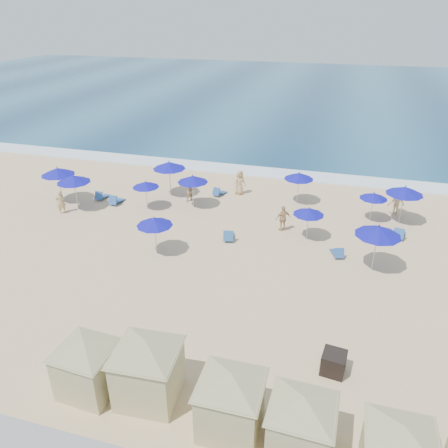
% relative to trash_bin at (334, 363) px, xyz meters
% --- Properties ---
extents(ground, '(160.00, 160.00, 0.00)m').
position_rel_trash_bin_xyz_m(ground, '(-5.76, 6.00, -0.44)').
color(ground, '#D6B487').
rests_on(ground, ground).
extents(ocean, '(160.00, 80.00, 0.06)m').
position_rel_trash_bin_xyz_m(ocean, '(-5.76, 61.00, -0.41)').
color(ocean, navy).
rests_on(ocean, ground).
extents(surf_line, '(160.00, 2.50, 0.08)m').
position_rel_trash_bin_xyz_m(surf_line, '(-5.76, 21.50, -0.40)').
color(surf_line, white).
rests_on(surf_line, ground).
extents(trash_bin, '(0.99, 0.99, 0.89)m').
position_rel_trash_bin_xyz_m(trash_bin, '(0.00, 0.00, 0.00)').
color(trash_bin, black).
rests_on(trash_bin, ground).
extents(cabana_0, '(4.12, 4.12, 2.59)m').
position_rel_trash_bin_xyz_m(cabana_0, '(-8.57, -3.33, 1.04)').
color(cabana_0, tan).
rests_on(cabana_0, ground).
extents(cabana_1, '(4.56, 4.56, 2.87)m').
position_rel_trash_bin_xyz_m(cabana_1, '(-6.35, -3.01, 1.20)').
color(cabana_1, tan).
rests_on(cabana_1, ground).
extents(cabana_2, '(4.31, 4.31, 2.70)m').
position_rel_trash_bin_xyz_m(cabana_2, '(-3.18, -3.50, 1.10)').
color(cabana_2, tan).
rests_on(cabana_2, ground).
extents(cabana_3, '(4.15, 4.15, 2.60)m').
position_rel_trash_bin_xyz_m(cabana_3, '(-0.85, -3.73, 1.05)').
color(cabana_3, tan).
rests_on(cabana_3, ground).
extents(cabana_4, '(4.12, 4.12, 2.59)m').
position_rel_trash_bin_xyz_m(cabana_4, '(1.96, -3.97, 1.04)').
color(cabana_4, tan).
rests_on(cabana_4, ground).
extents(umbrella_0, '(2.34, 2.34, 2.67)m').
position_rel_trash_bin_xyz_m(umbrella_0, '(-19.86, 11.48, 1.87)').
color(umbrella_0, '#A5A8AD').
rests_on(umbrella_0, ground).
extents(umbrella_1, '(2.29, 2.29, 2.60)m').
position_rel_trash_bin_xyz_m(umbrella_1, '(-18.04, 10.62, 1.81)').
color(umbrella_1, '#A5A8AD').
rests_on(umbrella_1, ground).
extents(umbrella_2, '(1.85, 1.85, 2.10)m').
position_rel_trash_bin_xyz_m(umbrella_2, '(-13.39, 12.03, 1.38)').
color(umbrella_2, '#A5A8AD').
rests_on(umbrella_2, ground).
extents(umbrella_3, '(2.05, 2.05, 2.33)m').
position_rel_trash_bin_xyz_m(umbrella_3, '(-10.27, 6.51, 1.58)').
color(umbrella_3, '#A5A8AD').
rests_on(umbrella_3, ground).
extents(umbrella_4, '(2.40, 2.40, 2.73)m').
position_rel_trash_bin_xyz_m(umbrella_4, '(-12.73, 14.70, 1.93)').
color(umbrella_4, '#A5A8AD').
rests_on(umbrella_4, ground).
extents(umbrella_5, '(2.14, 2.14, 2.43)m').
position_rel_trash_bin_xyz_m(umbrella_5, '(-10.39, 13.19, 1.66)').
color(umbrella_5, '#A5A8AD').
rests_on(umbrella_5, ground).
extents(umbrella_6, '(2.10, 2.10, 2.39)m').
position_rel_trash_bin_xyz_m(umbrella_6, '(-3.43, 15.89, 1.62)').
color(umbrella_6, '#A5A8AD').
rests_on(umbrella_6, ground).
extents(umbrella_7, '(1.87, 1.87, 2.12)m').
position_rel_trash_bin_xyz_m(umbrella_7, '(-2.18, 10.62, 1.40)').
color(umbrella_7, '#A5A8AD').
rests_on(umbrella_7, ground).
extents(umbrella_8, '(1.79, 1.79, 2.04)m').
position_rel_trash_bin_xyz_m(umbrella_8, '(1.60, 14.33, 1.32)').
color(umbrella_8, '#A5A8AD').
rests_on(umbrella_8, ground).
extents(umbrella_9, '(2.33, 2.33, 2.65)m').
position_rel_trash_bin_xyz_m(umbrella_9, '(3.42, 14.45, 1.85)').
color(umbrella_9, '#A5A8AD').
rests_on(umbrella_9, ground).
extents(umbrella_10, '(2.40, 2.40, 2.73)m').
position_rel_trash_bin_xyz_m(umbrella_10, '(1.61, 8.06, 1.92)').
color(umbrella_10, '#A5A8AD').
rests_on(umbrella_10, ground).
extents(beach_chair_0, '(0.67, 1.34, 0.72)m').
position_rel_trash_bin_xyz_m(beach_chair_0, '(-17.36, 12.65, -0.20)').
color(beach_chair_0, '#275392').
rests_on(beach_chair_0, ground).
extents(beach_chair_1, '(0.69, 1.42, 0.76)m').
position_rel_trash_bin_xyz_m(beach_chair_1, '(-15.93, 12.18, -0.18)').
color(beach_chair_1, '#275392').
rests_on(beach_chair_1, ground).
extents(beach_chair_2, '(0.95, 1.39, 0.70)m').
position_rel_trash_bin_xyz_m(beach_chair_2, '(-9.26, 15.71, -0.20)').
color(beach_chair_2, '#275392').
rests_on(beach_chair_2, ground).
extents(beach_chair_3, '(0.86, 1.45, 0.75)m').
position_rel_trash_bin_xyz_m(beach_chair_3, '(-6.73, 9.24, -0.19)').
color(beach_chair_3, '#275392').
rests_on(beach_chair_3, ground).
extents(beach_chair_4, '(0.87, 1.32, 0.67)m').
position_rel_trash_bin_xyz_m(beach_chair_4, '(-0.26, 9.02, -0.21)').
color(beach_chair_4, '#275392').
rests_on(beach_chair_4, ground).
extents(beach_chair_5, '(0.89, 1.48, 0.76)m').
position_rel_trash_bin_xyz_m(beach_chair_5, '(3.27, 12.33, -0.18)').
color(beach_chair_5, '#275392').
rests_on(beach_chair_5, ground).
extents(beachgoer_0, '(0.70, 0.70, 1.64)m').
position_rel_trash_bin_xyz_m(beachgoer_0, '(-18.74, 9.78, 0.38)').
color(beachgoer_0, tan).
rests_on(beachgoer_0, ground).
extents(beachgoer_1, '(0.95, 0.96, 1.56)m').
position_rel_trash_bin_xyz_m(beachgoer_1, '(-10.88, 14.09, 0.33)').
color(beachgoer_1, tan).
rests_on(beachgoer_1, ground).
extents(beachgoer_2, '(1.05, 0.90, 1.70)m').
position_rel_trash_bin_xyz_m(beachgoer_2, '(-3.76, 11.31, 0.40)').
color(beachgoer_2, tan).
rests_on(beachgoer_2, ground).
extents(beachgoer_3, '(1.29, 0.97, 1.77)m').
position_rel_trash_bin_xyz_m(beachgoer_3, '(3.23, 15.86, 0.44)').
color(beachgoer_3, tan).
rests_on(beachgoer_3, ground).
extents(beachgoer_4, '(1.07, 1.08, 1.89)m').
position_rel_trash_bin_xyz_m(beachgoer_4, '(-7.83, 16.36, 0.50)').
color(beachgoer_4, tan).
rests_on(beachgoer_4, ground).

